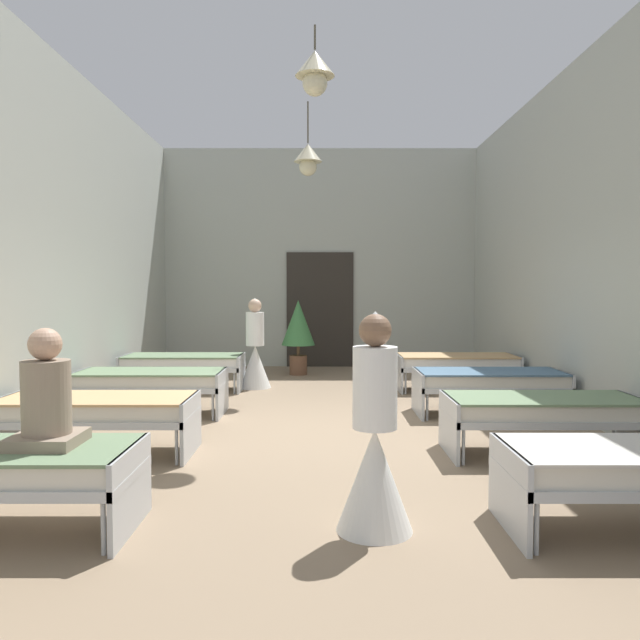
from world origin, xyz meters
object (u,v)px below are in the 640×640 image
at_px(bed_left_row_1, 97,410).
at_px(potted_plant, 298,327).
at_px(bed_right_row_1, 543,410).
at_px(bed_left_row_3, 184,363).
at_px(bed_right_row_2, 489,381).
at_px(patient_seated_primary, 46,402).
at_px(bed_right_row_3, 456,363).
at_px(nurse_near_aisle, 255,356).
at_px(nurse_mid_aisle, 375,453).
at_px(bed_left_row_2, 151,381).

relative_size(bed_left_row_1, potted_plant, 1.33).
relative_size(bed_right_row_1, bed_left_row_3, 1.00).
relative_size(bed_right_row_2, patient_seated_primary, 2.38).
distance_m(bed_right_row_2, potted_plant, 4.54).
bearing_deg(bed_right_row_1, patient_seated_primary, -155.49).
height_order(bed_left_row_1, bed_left_row_3, same).
height_order(bed_right_row_3, patient_seated_primary, patient_seated_primary).
xyz_separation_m(bed_right_row_1, nurse_near_aisle, (-3.27, 4.05, 0.09)).
xyz_separation_m(bed_right_row_1, bed_right_row_2, (0.00, 1.90, 0.00)).
bearing_deg(nurse_mid_aisle, bed_right_row_2, -100.00).
relative_size(nurse_mid_aisle, potted_plant, 1.04).
bearing_deg(bed_right_row_3, patient_seated_primary, -125.66).
height_order(bed_left_row_3, potted_plant, potted_plant).
height_order(bed_left_row_2, potted_plant, potted_plant).
distance_m(bed_left_row_3, potted_plant, 2.57).
distance_m(bed_right_row_3, patient_seated_primary, 6.96).
height_order(bed_right_row_1, potted_plant, potted_plant).
height_order(bed_right_row_1, nurse_mid_aisle, nurse_mid_aisle).
relative_size(bed_left_row_2, patient_seated_primary, 2.38).
bearing_deg(bed_left_row_1, patient_seated_primary, -79.28).
relative_size(nurse_near_aisle, potted_plant, 1.04).
height_order(bed_right_row_1, bed_right_row_3, same).
height_order(bed_right_row_2, patient_seated_primary, patient_seated_primary).
bearing_deg(bed_left_row_2, bed_right_row_2, 0.00).
relative_size(bed_left_row_2, nurse_near_aisle, 1.28).
xyz_separation_m(bed_right_row_2, nurse_mid_aisle, (-1.83, -3.78, 0.09)).
distance_m(nurse_near_aisle, nurse_mid_aisle, 6.10).
xyz_separation_m(bed_right_row_3, patient_seated_primary, (-4.05, -5.65, 0.43)).
height_order(bed_right_row_2, potted_plant, potted_plant).
bearing_deg(bed_right_row_3, bed_right_row_2, -90.00).
height_order(bed_left_row_3, nurse_mid_aisle, nurse_mid_aisle).
relative_size(bed_left_row_1, nurse_mid_aisle, 1.28).
distance_m(bed_left_row_1, bed_right_row_1, 4.40).
distance_m(bed_right_row_2, patient_seated_primary, 5.54).
distance_m(nurse_near_aisle, potted_plant, 1.71).
relative_size(bed_right_row_2, bed_right_row_3, 1.00).
height_order(bed_left_row_2, patient_seated_primary, patient_seated_primary).
bearing_deg(nurse_near_aisle, bed_right_row_3, -154.20).
distance_m(bed_right_row_1, nurse_near_aisle, 5.21).
bearing_deg(potted_plant, bed_right_row_3, -34.24).
xyz_separation_m(bed_right_row_1, bed_left_row_3, (-4.40, 3.80, 0.00)).
height_order(bed_left_row_1, bed_right_row_2, same).
relative_size(bed_right_row_3, nurse_mid_aisle, 1.28).
height_order(bed_left_row_2, bed_left_row_3, same).
height_order(nurse_mid_aisle, patient_seated_primary, nurse_mid_aisle).
bearing_deg(bed_right_row_3, bed_left_row_1, -139.20).
distance_m(bed_left_row_2, nurse_mid_aisle, 4.57).
bearing_deg(nurse_mid_aisle, bed_left_row_1, -20.34).
distance_m(bed_right_row_1, bed_right_row_2, 1.90).
bearing_deg(patient_seated_primary, bed_left_row_2, 95.34).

